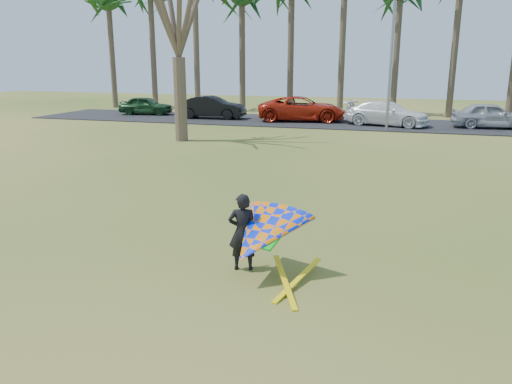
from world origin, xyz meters
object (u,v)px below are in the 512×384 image
(streetlight, at_px, (394,53))
(car_2, at_px, (302,109))
(kite_flyer, at_px, (260,235))
(car_0, at_px, (146,105))
(car_3, at_px, (387,113))
(car_4, at_px, (491,115))
(car_1, at_px, (212,107))

(streetlight, xyz_separation_m, car_2, (-5.93, 3.08, -3.58))
(car_2, bearing_deg, kite_flyer, 179.74)
(car_0, xyz_separation_m, car_3, (17.93, -1.58, 0.07))
(car_3, distance_m, car_4, 6.12)
(car_0, distance_m, car_1, 5.95)
(streetlight, distance_m, car_1, 13.18)
(streetlight, bearing_deg, car_1, 167.53)
(car_2, xyz_separation_m, car_4, (11.75, -0.40, -0.06))
(car_1, xyz_separation_m, car_3, (12.08, -0.50, -0.03))
(car_3, height_order, kite_flyer, kite_flyer)
(car_3, height_order, car_4, car_4)
(car_1, bearing_deg, streetlight, -106.62)
(car_4, distance_m, kite_flyer, 25.79)
(car_1, height_order, car_4, car_1)
(kite_flyer, bearing_deg, streetlight, 86.21)
(car_2, relative_size, car_3, 1.13)
(car_0, height_order, kite_flyer, kite_flyer)
(car_4, relative_size, kite_flyer, 1.89)
(kite_flyer, bearing_deg, car_2, 100.07)
(car_4, height_order, kite_flyer, kite_flyer)
(car_1, bearing_deg, car_2, -91.06)
(car_3, bearing_deg, streetlight, -159.62)
(car_0, height_order, car_3, car_3)
(car_4, bearing_deg, car_0, 84.01)
(car_1, bearing_deg, car_0, 75.39)
(car_0, distance_m, car_4, 24.06)
(car_0, bearing_deg, streetlight, -110.70)
(streetlight, relative_size, car_0, 1.99)
(car_0, xyz_separation_m, car_1, (5.85, -1.08, 0.10))
(car_1, bearing_deg, kite_flyer, -160.40)
(car_1, height_order, car_3, car_1)
(car_1, distance_m, car_4, 18.19)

